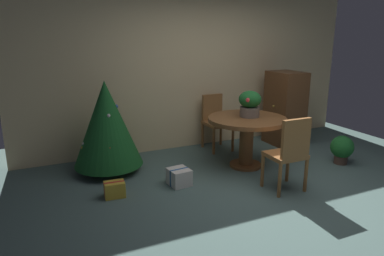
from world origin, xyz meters
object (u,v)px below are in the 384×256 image
Objects in this scene: flower_vase at (250,103)px; potted_plant at (342,148)px; wooden_chair_far at (216,119)px; wooden_cabinet at (285,109)px; holiday_tree at (107,124)px; gift_box_gold at (115,189)px; round_dining_table at (247,129)px; wooden_chair_near at (290,151)px; gift_box_cream at (179,177)px.

flower_vase reaches higher than potted_plant.
wooden_cabinet is (1.22, -0.28, 0.13)m from wooden_chair_far.
flower_vase is 0.29× the size of holiday_tree.
gift_box_gold is at bearing -149.75° from wooden_chair_far.
wooden_cabinet is (1.16, 0.63, -0.30)m from flower_vase.
flower_vase is (0.06, 0.04, 0.37)m from round_dining_table.
holiday_tree is 5.13× the size of gift_box_gold.
holiday_tree is at bearing 82.20° from gift_box_gold.
potted_plant is (1.37, -1.46, -0.27)m from wooden_chair_far.
holiday_tree is at bearing 161.15° from round_dining_table.
wooden_chair_near is at bearing -40.20° from holiday_tree.
wooden_chair_near is at bearing -32.62° from gift_box_cream.
gift_box_cream is at bearing 173.26° from potted_plant.
wooden_chair_far reaches higher than gift_box_gold.
flower_vase is 1.25× the size of gift_box_cream.
flower_vase is 1.59m from potted_plant.
round_dining_table is at bearing 159.74° from potted_plant.
gift_box_gold is 0.84m from gift_box_cream.
wooden_cabinet is at bearing 15.32° from gift_box_gold.
wooden_chair_far is 2.11× the size of potted_plant.
holiday_tree is (-1.88, 1.58, 0.18)m from wooden_chair_near.
wooden_chair_far is 3.60× the size of gift_box_gold.
round_dining_table is 0.95m from wooden_chair_far.
wooden_chair_far is 2.02m from potted_plant.
wooden_chair_near is 2.46m from holiday_tree.
gift_box_cream is (-1.15, 0.74, -0.42)m from wooden_chair_near.
round_dining_table is 0.95m from wooden_chair_near.
potted_plant is at bearing -82.46° from wooden_cabinet.
wooden_chair_far is at bearing 9.41° from holiday_tree.
round_dining_table is 0.87× the size of holiday_tree.
holiday_tree reaches higher than round_dining_table.
flower_vase reaches higher than gift_box_gold.
gift_box_gold is 3.38m from potted_plant.
flower_vase is 1.01m from wooden_chair_far.
wooden_cabinet is (1.22, 1.61, 0.11)m from wooden_chair_near.
wooden_chair_near is 1.47m from potted_plant.
flower_vase is 1.48× the size of gift_box_gold.
gift_box_gold is (-2.05, -0.25, -0.85)m from flower_vase.
flower_vase is 0.40× the size of wooden_chair_near.
wooden_chair_near is at bearing -93.35° from flower_vase.
wooden_chair_far is 2.34m from gift_box_gold.
wooden_chair_far is at bearing 30.25° from gift_box_gold.
gift_box_gold is 0.20× the size of wooden_cabinet.
wooden_cabinet is at bearing 97.54° from potted_plant.
wooden_chair_near is 2.17m from gift_box_gold.
gift_box_cream is at bearing 147.38° from wooden_chair_near.
flower_vase is at bearing 6.88° from gift_box_gold.
round_dining_table is at bearing 6.04° from gift_box_gold.
wooden_chair_near is 1.43m from gift_box_cream.
wooden_chair_far is 0.70× the size of holiday_tree.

